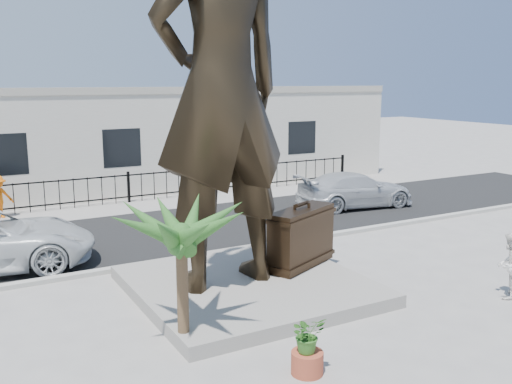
% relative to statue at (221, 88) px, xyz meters
% --- Properties ---
extents(ground, '(100.00, 100.00, 0.00)m').
position_rel_statue_xyz_m(ground, '(1.11, -1.61, -4.80)').
color(ground, '#9E9991').
rests_on(ground, ground).
extents(street, '(40.00, 7.00, 0.01)m').
position_rel_statue_xyz_m(street, '(1.11, 6.39, -4.80)').
color(street, black).
rests_on(street, ground).
extents(curb, '(40.00, 0.25, 0.12)m').
position_rel_statue_xyz_m(curb, '(1.11, 2.89, -4.74)').
color(curb, '#A5A399').
rests_on(curb, ground).
extents(far_sidewalk, '(40.00, 2.50, 0.02)m').
position_rel_statue_xyz_m(far_sidewalk, '(1.11, 10.39, -4.79)').
color(far_sidewalk, '#9E9991').
rests_on(far_sidewalk, ground).
extents(plinth, '(5.20, 5.20, 0.30)m').
position_rel_statue_xyz_m(plinth, '(0.61, -0.11, -4.65)').
color(plinth, gray).
rests_on(plinth, ground).
extents(fence, '(22.00, 0.10, 1.20)m').
position_rel_statue_xyz_m(fence, '(1.11, 11.19, -4.20)').
color(fence, black).
rests_on(fence, ground).
extents(building, '(28.00, 7.00, 4.40)m').
position_rel_statue_xyz_m(building, '(1.11, 15.39, -2.60)').
color(building, silver).
rests_on(building, ground).
extents(statue, '(3.44, 2.41, 9.01)m').
position_rel_statue_xyz_m(statue, '(0.00, 0.00, 0.00)').
color(statue, black).
rests_on(statue, plinth).
extents(suitcase, '(2.22, 1.51, 1.50)m').
position_rel_statue_xyz_m(suitcase, '(2.30, 0.15, -3.75)').
color(suitcase, black).
rests_on(suitcase, plinth).
extents(tourist, '(0.92, 0.82, 1.56)m').
position_rel_statue_xyz_m(tourist, '(5.70, -3.39, -4.03)').
color(tourist, white).
rests_on(tourist, ground).
extents(car_silver, '(4.97, 2.54, 1.38)m').
position_rel_statue_xyz_m(car_silver, '(8.73, 5.97, -4.10)').
color(car_silver, '#BABDBF').
rests_on(car_silver, street).
extents(palm_tree, '(1.80, 1.80, 3.20)m').
position_rel_statue_xyz_m(palm_tree, '(-1.82, -2.05, -4.80)').
color(palm_tree, '#29571F').
rests_on(palm_tree, ground).
extents(planter, '(0.56, 0.56, 0.40)m').
position_rel_statue_xyz_m(planter, '(-0.35, -4.04, -4.60)').
color(planter, '#A2432A').
rests_on(planter, ground).
extents(shrub, '(0.63, 0.55, 0.65)m').
position_rel_statue_xyz_m(shrub, '(-0.35, -4.04, -4.08)').
color(shrub, '#336B22').
rests_on(shrub, planter).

